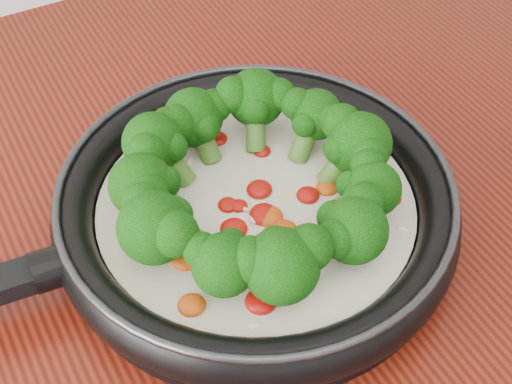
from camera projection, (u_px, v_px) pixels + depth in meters
skillet at (252, 203)px, 0.64m from camera, size 0.55×0.37×0.10m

